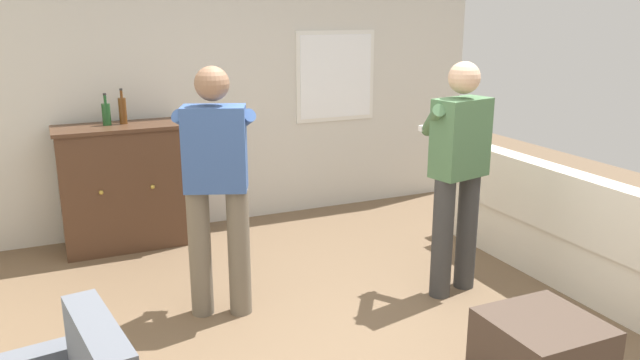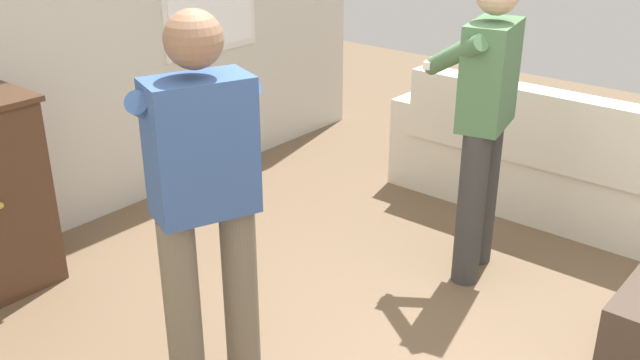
% 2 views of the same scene
% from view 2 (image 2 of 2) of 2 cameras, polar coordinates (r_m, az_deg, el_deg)
% --- Properties ---
extents(wall_back_with_window, '(5.20, 0.15, 2.80)m').
position_cam_2_polar(wall_back_with_window, '(4.62, -19.27, 13.28)').
color(wall_back_with_window, beige).
rests_on(wall_back_with_window, ground).
extents(couch, '(0.57, 2.44, 0.89)m').
position_cam_2_polar(couch, '(4.85, 19.11, 0.61)').
color(couch, silver).
rests_on(couch, ground).
extents(person_standing_left, '(0.52, 0.52, 1.68)m').
position_cam_2_polar(person_standing_left, '(2.85, -9.27, -1.41)').
color(person_standing_left, '#6B6051').
rests_on(person_standing_left, ground).
extents(person_standing_right, '(0.55, 0.51, 1.68)m').
position_cam_2_polar(person_standing_right, '(3.88, 12.96, 5.10)').
color(person_standing_right, '#383838').
rests_on(person_standing_right, ground).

